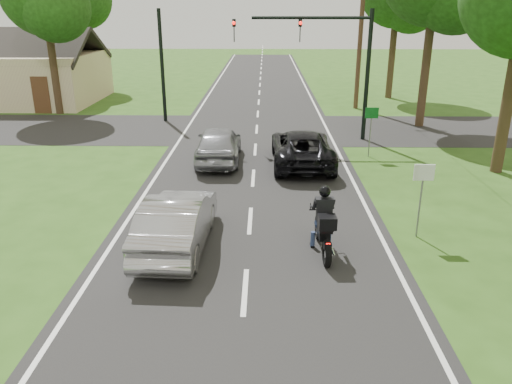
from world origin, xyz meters
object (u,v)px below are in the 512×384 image
silver_sedan (177,221)px  sign_white (423,183)px  sign_green (371,120)px  utility_pole_far (361,24)px  dark_suv (302,147)px  silver_suv (219,144)px  traffic_signal (329,51)px  motorcycle_rider (324,228)px

silver_sedan → sign_white: (6.58, 0.74, 0.86)m
sign_green → sign_white: bearing=-91.4°
sign_white → sign_green: size_ratio=1.00×
utility_pole_far → dark_suv: bearing=-109.2°
utility_pole_far → sign_white: bearing=-94.5°
sign_white → sign_green: 8.00m
silver_suv → traffic_signal: 7.04m
traffic_signal → dark_suv: bearing=-108.4°
dark_suv → traffic_signal: size_ratio=0.80×
motorcycle_rider → silver_sedan: bearing=173.0°
traffic_signal → silver_sedan: bearing=-113.9°
sign_white → motorcycle_rider: bearing=-159.0°
motorcycle_rider → traffic_signal: traffic_signal is taller
dark_suv → utility_pole_far: utility_pole_far is taller
dark_suv → silver_sedan: size_ratio=1.15×
motorcycle_rider → sign_white: (2.74, 1.05, 0.86)m
dark_suv → silver_suv: silver_suv is taller
silver_suv → sign_green: 6.49m
motorcycle_rider → silver_suv: bearing=110.4°
traffic_signal → utility_pole_far: bearing=70.3°
utility_pole_far → sign_green: 11.63m
traffic_signal → sign_white: traffic_signal is taller
motorcycle_rider → sign_green: 9.56m
utility_pole_far → sign_white: 19.39m
sign_white → sign_green: same height
traffic_signal → silver_suv: bearing=-141.1°
silver_suv → traffic_signal: traffic_signal is taller
dark_suv → utility_pole_far: 13.65m
motorcycle_rider → silver_sedan: size_ratio=0.49×
utility_pole_far → traffic_signal: bearing=-109.7°
traffic_signal → utility_pole_far: (2.86, 8.00, 0.95)m
traffic_signal → sign_white: 11.39m
dark_suv → sign_white: 7.40m
motorcycle_rider → sign_green: bearing=69.7°
silver_sedan → traffic_signal: traffic_signal is taller
dark_suv → traffic_signal: traffic_signal is taller
dark_suv → sign_green: bearing=-158.7°
dark_suv → silver_suv: size_ratio=1.16×
motorcycle_rider → sign_white: bearing=18.7°
silver_suv → sign_white: 9.48m
silver_sedan → sign_green: size_ratio=2.08×
dark_suv → silver_sedan: silver_sedan is taller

